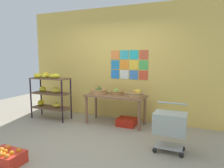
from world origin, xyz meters
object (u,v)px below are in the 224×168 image
object	(u,v)px
display_table	(116,99)
shopping_cart	(170,125)
orange_crate_foreground	(6,157)
fruit_basket_back_right	(117,92)
fruit_basket_centre	(99,91)
banana_shelf_unit	(49,90)
fruit_basket_back_left	(136,94)
produce_crate_under_table	(127,122)

from	to	relation	value
display_table	shopping_cart	distance (m)	1.70
display_table	orange_crate_foreground	xyz separation A→B (m)	(-0.81, -2.36, -0.50)
orange_crate_foreground	shopping_cart	xyz separation A→B (m)	(2.19, 1.39, 0.36)
display_table	fruit_basket_back_right	xyz separation A→B (m)	(0.01, 0.06, 0.16)
fruit_basket_back_right	fruit_basket_centre	size ratio (longest dim) A/B	0.79
fruit_basket_centre	banana_shelf_unit	bearing A→B (deg)	-170.13
banana_shelf_unit	fruit_basket_back_left	xyz separation A→B (m)	(2.26, 0.22, 0.04)
fruit_basket_back_right	fruit_basket_centre	distance (m)	0.45
fruit_basket_back_right	orange_crate_foreground	size ratio (longest dim) A/B	0.60
fruit_basket_back_left	fruit_basket_back_right	world-z (taller)	fruit_basket_back_left
display_table	fruit_basket_centre	size ratio (longest dim) A/B	3.54
banana_shelf_unit	fruit_basket_back_left	bearing A→B (deg)	5.56
fruit_basket_centre	orange_crate_foreground	bearing A→B (deg)	-99.39
fruit_basket_back_left	fruit_basket_centre	size ratio (longest dim) A/B	0.91
fruit_basket_centre	shopping_cart	xyz separation A→B (m)	(1.81, -0.94, -0.31)
produce_crate_under_table	fruit_basket_back_left	bearing A→B (deg)	-5.03
orange_crate_foreground	banana_shelf_unit	bearing A→B (deg)	113.91
fruit_basket_back_left	fruit_basket_centre	distance (m)	0.94
banana_shelf_unit	fruit_basket_centre	xyz separation A→B (m)	(1.32, 0.23, 0.04)
fruit_basket_back_left	fruit_basket_centre	world-z (taller)	fruit_basket_back_left
display_table	orange_crate_foreground	world-z (taller)	display_table
fruit_basket_centre	shopping_cart	bearing A→B (deg)	-27.39
banana_shelf_unit	produce_crate_under_table	world-z (taller)	banana_shelf_unit
display_table	produce_crate_under_table	size ratio (longest dim) A/B	3.37
orange_crate_foreground	shopping_cart	bearing A→B (deg)	32.37
banana_shelf_unit	fruit_basket_back_left	distance (m)	2.27
fruit_basket_back_left	banana_shelf_unit	bearing A→B (deg)	-174.44
fruit_basket_back_right	produce_crate_under_table	bearing A→B (deg)	-16.90
produce_crate_under_table	display_table	bearing A→B (deg)	175.80
fruit_basket_centre	fruit_basket_back_right	bearing A→B (deg)	12.33
fruit_basket_back_right	display_table	bearing A→B (deg)	-101.72
shopping_cart	fruit_basket_centre	bearing A→B (deg)	138.51
banana_shelf_unit	shopping_cart	world-z (taller)	banana_shelf_unit
produce_crate_under_table	shopping_cart	world-z (taller)	shopping_cart
banana_shelf_unit	fruit_basket_back_right	world-z (taller)	banana_shelf_unit
banana_shelf_unit	produce_crate_under_table	bearing A→B (deg)	6.76
display_table	fruit_basket_back_left	world-z (taller)	fruit_basket_back_left
fruit_basket_back_right	fruit_basket_centre	bearing A→B (deg)	-167.67
banana_shelf_unit	orange_crate_foreground	world-z (taller)	banana_shelf_unit
fruit_basket_centre	produce_crate_under_table	bearing A→B (deg)	0.91
display_table	orange_crate_foreground	distance (m)	2.54
banana_shelf_unit	fruit_basket_back_right	size ratio (longest dim) A/B	3.79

